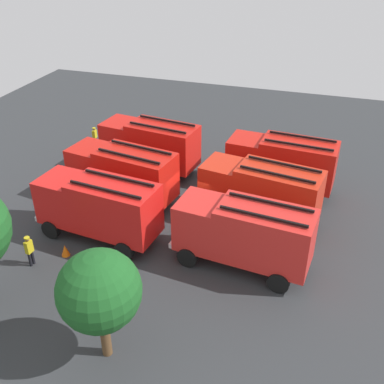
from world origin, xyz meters
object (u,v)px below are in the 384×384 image
object	(u,v)px
firefighter_0	(288,154)
firefighter_2	(29,249)
fire_truck_4	(244,232)
firefighter_1	(95,136)
fire_truck_0	(282,161)
fire_truck_5	(99,206)
traffic_cone_1	(65,250)
fire_truck_1	(150,143)
tree_0	(99,291)
fire_truck_2	(261,190)
fire_truck_3	(122,172)
traffic_cone_0	(259,242)

from	to	relation	value
firefighter_0	firefighter_2	size ratio (longest dim) A/B	1.01
fire_truck_4	firefighter_1	bearing A→B (deg)	-31.24
fire_truck_0	fire_truck_5	world-z (taller)	same
fire_truck_4	traffic_cone_1	distance (m)	9.81
fire_truck_1	firefighter_1	bearing A→B (deg)	-15.01
fire_truck_0	tree_0	world-z (taller)	tree_0
tree_0	fire_truck_2	bearing A→B (deg)	-109.71
traffic_cone_1	fire_truck_3	bearing A→B (deg)	-96.37
fire_truck_1	fire_truck_4	xyz separation A→B (m)	(-8.68, 8.56, 0.00)
firefighter_0	firefighter_2	xyz separation A→B (m)	(11.45, 15.61, -0.01)
fire_truck_0	fire_truck_4	xyz separation A→B (m)	(0.68, 8.59, 0.00)
fire_truck_3	traffic_cone_0	bearing A→B (deg)	176.19
fire_truck_2	tree_0	distance (m)	12.64
fire_truck_2	traffic_cone_1	xyz separation A→B (m)	(9.44, 6.56, -1.82)
tree_0	traffic_cone_0	distance (m)	10.91
fire_truck_0	fire_truck_1	world-z (taller)	same
firefighter_2	fire_truck_0	bearing A→B (deg)	51.94
fire_truck_4	firefighter_1	distance (m)	18.34
fire_truck_3	firefighter_0	distance (m)	12.61
fire_truck_5	traffic_cone_0	xyz separation A→B (m)	(-8.82, -1.89, -1.85)
traffic_cone_1	firefighter_1	bearing A→B (deg)	-68.53
fire_truck_1	firefighter_2	xyz separation A→B (m)	(1.99, 11.94, -1.14)
fire_truck_5	traffic_cone_0	world-z (taller)	fire_truck_5
fire_truck_1	traffic_cone_1	size ratio (longest dim) A/B	11.21
fire_truck_5	traffic_cone_1	size ratio (longest dim) A/B	11.14
fire_truck_0	fire_truck_4	bearing A→B (deg)	90.01
fire_truck_2	firefighter_2	size ratio (longest dim) A/B	4.18
fire_truck_2	fire_truck_3	distance (m)	8.76
traffic_cone_0	fire_truck_5	bearing A→B (deg)	12.12
fire_truck_2	fire_truck_3	xyz separation A→B (m)	(8.75, 0.42, 0.00)
firefighter_0	traffic_cone_1	world-z (taller)	firefighter_0
firefighter_1	traffic_cone_0	xyz separation A→B (m)	(-15.13, 9.17, -0.60)
firefighter_2	traffic_cone_0	size ratio (longest dim) A/B	3.00
firefighter_2	firefighter_0	bearing A→B (deg)	59.15
fire_truck_3	traffic_cone_0	xyz separation A→B (m)	(-9.26, 2.12, -1.85)
fire_truck_3	firefighter_2	distance (m)	7.72
tree_0	fire_truck_1	bearing A→B (deg)	-74.30
fire_truck_2	fire_truck_1	bearing A→B (deg)	-16.38
fire_truck_4	firefighter_2	xyz separation A→B (m)	(10.68, 3.38, -1.14)
firefighter_2	fire_truck_4	bearing A→B (deg)	22.99
firefighter_2	fire_truck_1	bearing A→B (deg)	85.95
fire_truck_2	fire_truck_5	distance (m)	9.42
fire_truck_2	tree_0	size ratio (longest dim) A/B	1.44
traffic_cone_0	firefighter_2	bearing A→B (deg)	25.12
firefighter_1	fire_truck_4	bearing A→B (deg)	138.84
fire_truck_1	fire_truck_3	distance (m)	4.56
fire_truck_4	traffic_cone_1	xyz separation A→B (m)	(9.40, 2.14, -1.82)
firefighter_0	firefighter_1	distance (m)	15.41
fire_truck_0	traffic_cone_1	world-z (taller)	fire_truck_0
fire_truck_2	traffic_cone_0	bearing A→B (deg)	110.21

